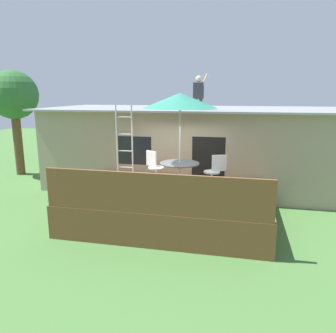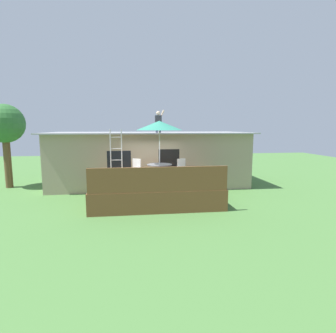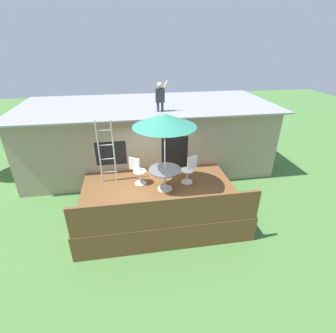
{
  "view_description": "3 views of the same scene",
  "coord_description": "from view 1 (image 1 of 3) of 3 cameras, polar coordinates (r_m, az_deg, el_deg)",
  "views": [
    {
      "loc": [
        1.74,
        -8.24,
        3.33
      ],
      "look_at": [
        -0.22,
        0.57,
        1.32
      ],
      "focal_mm": 35.23,
      "sensor_mm": 36.0,
      "label": 1
    },
    {
      "loc": [
        -0.93,
        -11.23,
        3.07
      ],
      "look_at": [
        0.62,
        0.48,
        1.38
      ],
      "focal_mm": 29.29,
      "sensor_mm": 36.0,
      "label": 2
    },
    {
      "loc": [
        -0.83,
        -6.93,
        5.26
      ],
      "look_at": [
        0.41,
        0.69,
        1.31
      ],
      "focal_mm": 26.95,
      "sensor_mm": 36.0,
      "label": 3
    }
  ],
  "objects": [
    {
      "name": "person_figure",
      "position": [
        10.65,
        5.36,
        13.02
      ],
      "size": [
        0.47,
        0.2,
        1.11
      ],
      "color": "#33384C",
      "rests_on": "house"
    },
    {
      "name": "patio_umbrella",
      "position": [
        8.46,
        2.1,
        11.32
      ],
      "size": [
        1.9,
        1.9,
        2.54
      ],
      "color": "silver",
      "rests_on": "deck"
    },
    {
      "name": "deck",
      "position": [
        8.92,
        0.56,
        -6.61
      ],
      "size": [
        5.06,
        3.7,
        0.8
      ],
      "primitive_type": "cube",
      "color": "brown",
      "rests_on": "ground"
    },
    {
      "name": "house",
      "position": [
        12.12,
        4.11,
        3.44
      ],
      "size": [
        10.5,
        4.5,
        2.82
      ],
      "color": "gray",
      "rests_on": "ground"
    },
    {
      "name": "backyard_tree",
      "position": [
        14.84,
        -25.16,
        10.85
      ],
      "size": [
        1.94,
        1.94,
        4.24
      ],
      "color": "brown",
      "rests_on": "ground"
    },
    {
      "name": "ground_plane",
      "position": [
        9.06,
        0.55,
        -9.0
      ],
      "size": [
        40.0,
        40.0,
        0.0
      ],
      "primitive_type": "plane",
      "color": "#477538"
    },
    {
      "name": "patio_chair_left",
      "position": [
        9.41,
        -2.38,
        -0.17
      ],
      "size": [
        0.56,
        0.46,
        0.92
      ],
      "rotation": [
        0.0,
        0.0,
        -0.58
      ],
      "color": "silver",
      "rests_on": "deck"
    },
    {
      "name": "patio_table",
      "position": [
        8.68,
        2.01,
        -0.39
      ],
      "size": [
        1.04,
        1.04,
        0.74
      ],
      "color": "silver",
      "rests_on": "deck"
    },
    {
      "name": "deck_railing",
      "position": [
        6.99,
        -2.5,
        -4.77
      ],
      "size": [
        4.96,
        0.08,
        0.9
      ],
      "primitive_type": "cube",
      "color": "brown",
      "rests_on": "deck"
    },
    {
      "name": "patio_chair_right",
      "position": [
        8.95,
        8.02,
        -0.95
      ],
      "size": [
        0.6,
        0.44,
        0.92
      ],
      "rotation": [
        0.0,
        0.0,
        -2.75
      ],
      "color": "silver",
      "rests_on": "deck"
    },
    {
      "name": "step_ladder",
      "position": [
        9.87,
        -7.54,
        4.13
      ],
      "size": [
        0.52,
        0.04,
        2.2
      ],
      "color": "silver",
      "rests_on": "deck"
    }
  ]
}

